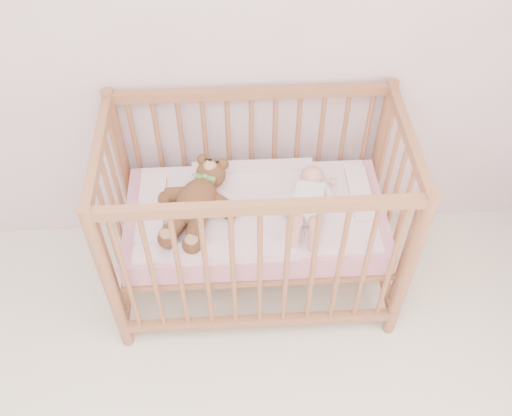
{
  "coord_description": "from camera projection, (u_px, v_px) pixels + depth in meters",
  "views": [
    {
      "loc": [
        0.35,
        -0.17,
        2.55
      ],
      "look_at": [
        0.44,
        1.55,
        0.62
      ],
      "focal_mm": 40.0,
      "sensor_mm": 36.0,
      "label": 1
    }
  ],
  "objects": [
    {
      "name": "blanket",
      "position": [
        255.0,
        209.0,
        2.66
      ],
      "size": [
        1.1,
        0.58,
        0.06
      ],
      "primitive_type": null,
      "color": "pink",
      "rests_on": "mattress"
    },
    {
      "name": "wall_back",
      "position": [
        142.0,
        11.0,
        2.32
      ],
      "size": [
        4.0,
        0.02,
        2.7
      ],
      "primitive_type": "cube",
      "color": "silver",
      "rests_on": "floor"
    },
    {
      "name": "baby",
      "position": [
        309.0,
        199.0,
        2.6
      ],
      "size": [
        0.35,
        0.55,
        0.12
      ],
      "primitive_type": null,
      "rotation": [
        0.0,
        0.0,
        -0.21
      ],
      "color": "silver",
      "rests_on": "blanket"
    },
    {
      "name": "mattress",
      "position": [
        255.0,
        219.0,
        2.72
      ],
      "size": [
        1.22,
        0.62,
        0.13
      ],
      "primitive_type": "cube",
      "color": "pink",
      "rests_on": "crib"
    },
    {
      "name": "crib",
      "position": [
        255.0,
        217.0,
        2.71
      ],
      "size": [
        1.36,
        0.76,
        1.0
      ],
      "primitive_type": null,
      "color": "#9A6341",
      "rests_on": "floor"
    },
    {
      "name": "teddy_bear",
      "position": [
        197.0,
        202.0,
        2.58
      ],
      "size": [
        0.56,
        0.66,
        0.16
      ],
      "primitive_type": null,
      "rotation": [
        0.0,
        0.0,
        -0.34
      ],
      "color": "brown",
      "rests_on": "blanket"
    }
  ]
}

